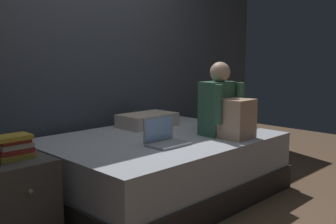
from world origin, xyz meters
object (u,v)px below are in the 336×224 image
laptop (164,138)px  person_sitting (225,108)px  pillow (147,120)px  book_stack (14,147)px  bed (160,166)px  nightstand (16,202)px

laptop → person_sitting: bearing=-11.9°
pillow → book_stack: bearing=-164.5°
bed → nightstand: size_ratio=3.51×
person_sitting → book_stack: size_ratio=2.68×
bed → pillow: size_ratio=3.57×
bed → person_sitting: bearing=-42.1°
laptop → book_stack: (-1.09, 0.28, 0.07)m
nightstand → person_sitting: size_ratio=0.87×
laptop → book_stack: laptop is taller
laptop → book_stack: 1.13m
bed → pillow: pillow is taller
nightstand → pillow: bearing=15.7°
bed → laptop: (-0.19, -0.26, 0.32)m
person_sitting → laptop: bearing=168.1°
nightstand → person_sitting: person_sitting is taller
bed → person_sitting: 0.77m
nightstand → laptop: (1.11, -0.27, 0.30)m
nightstand → pillow: size_ratio=1.02×
person_sitting → pillow: size_ratio=1.17×
nightstand → book_stack: 0.36m
pillow → book_stack: book_stack is taller
bed → book_stack: bearing=179.1°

